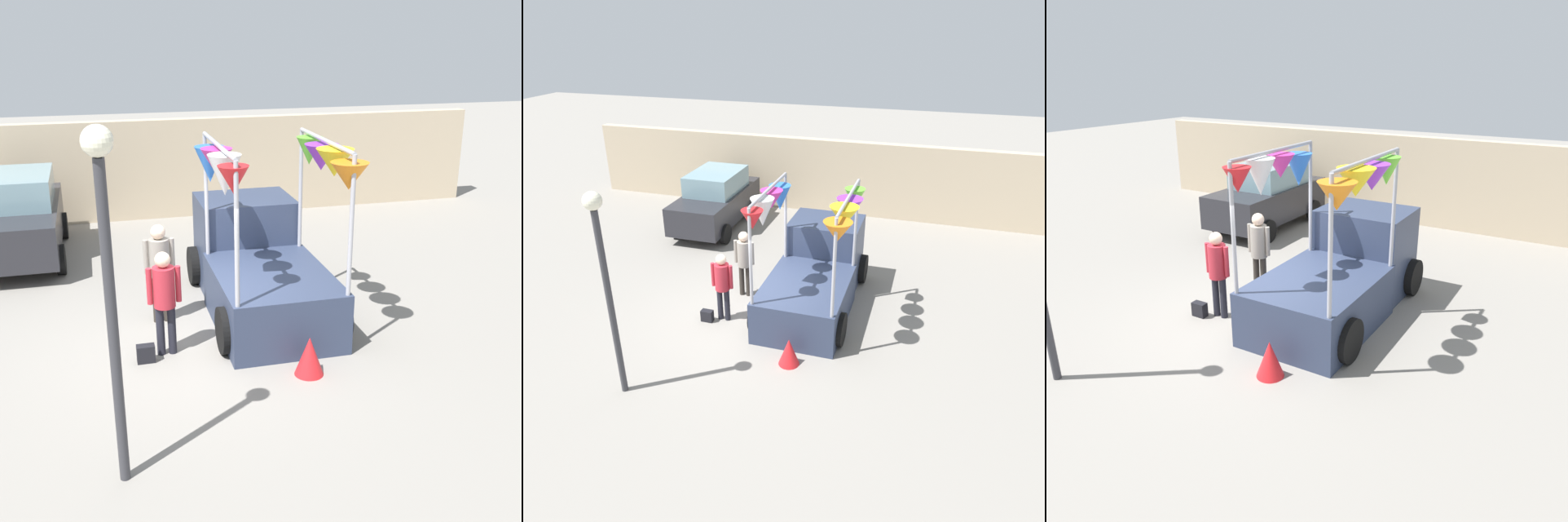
{
  "view_description": "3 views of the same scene",
  "coord_description": "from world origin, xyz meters",
  "views": [
    {
      "loc": [
        -1.55,
        -9.54,
        4.92
      ],
      "look_at": [
        0.94,
        -0.01,
        1.34
      ],
      "focal_mm": 45.0,
      "sensor_mm": 36.0,
      "label": 1
    },
    {
      "loc": [
        3.76,
        -9.62,
        6.62
      ],
      "look_at": [
        0.71,
        0.22,
        1.53
      ],
      "focal_mm": 35.0,
      "sensor_mm": 36.0,
      "label": 2
    },
    {
      "loc": [
        5.24,
        -6.94,
        4.52
      ],
      "look_at": [
        0.79,
        0.63,
        1.14
      ],
      "focal_mm": 35.0,
      "sensor_mm": 36.0,
      "label": 3
    }
  ],
  "objects": [
    {
      "name": "street_lamp",
      "position": [
        -1.49,
        -3.13,
        2.62
      ],
      "size": [
        0.32,
        0.32,
        4.03
      ],
      "color": "#333338",
      "rests_on": "ground"
    },
    {
      "name": "person_customer",
      "position": [
        -0.65,
        -0.21,
        1.03
      ],
      "size": [
        0.53,
        0.34,
        1.7
      ],
      "color": "black",
      "rests_on": "ground"
    },
    {
      "name": "vendor_truck",
      "position": [
        1.22,
        1.28,
        0.94
      ],
      "size": [
        2.53,
        4.11,
        3.21
      ],
      "color": "#2D3851",
      "rests_on": "ground"
    },
    {
      "name": "brick_boundary_wall",
      "position": [
        0.0,
        7.69,
        1.3
      ],
      "size": [
        18.0,
        0.36,
        2.6
      ],
      "primitive_type": "cube",
      "color": "tan",
      "rests_on": "ground"
    },
    {
      "name": "parked_car",
      "position": [
        -3.2,
        5.14,
        0.94
      ],
      "size": [
        1.88,
        4.0,
        1.88
      ],
      "color": "#26262B",
      "rests_on": "ground"
    },
    {
      "name": "ground_plane",
      "position": [
        0.0,
        0.0,
        0.0
      ],
      "size": [
        60.0,
        60.0,
        0.0
      ],
      "primitive_type": "plane",
      "color": "gray"
    },
    {
      "name": "folded_kite_bundle_crimson",
      "position": [
        1.32,
        -1.4,
        0.3
      ],
      "size": [
        0.58,
        0.58,
        0.6
      ],
      "primitive_type": "cone",
      "rotation": [
        0.0,
        0.0,
        0.42
      ],
      "color": "red",
      "rests_on": "ground"
    },
    {
      "name": "handbag",
      "position": [
        -1.0,
        -0.41,
        0.14
      ],
      "size": [
        0.28,
        0.16,
        0.28
      ],
      "primitive_type": "cube",
      "color": "black",
      "rests_on": "ground"
    },
    {
      "name": "person_vendor",
      "position": [
        -0.58,
        1.02,
        1.07
      ],
      "size": [
        0.53,
        0.34,
        1.76
      ],
      "color": "#2D2823",
      "rests_on": "ground"
    }
  ]
}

